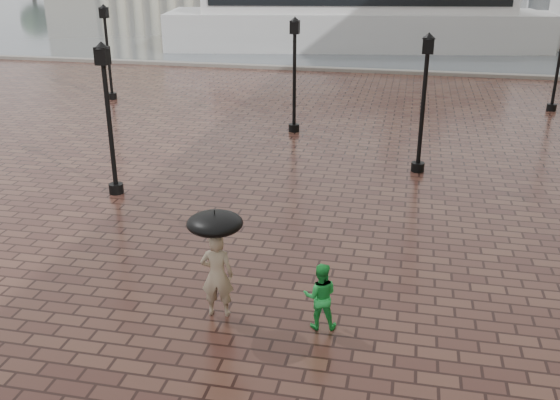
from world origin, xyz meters
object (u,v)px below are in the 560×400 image
adult_pedestrian (217,275)px  ferry_near (356,10)px  child_pedestrian (320,296)px  street_lamps (303,77)px

adult_pedestrian → ferry_near: (-1.03, 37.88, 1.84)m
adult_pedestrian → child_pedestrian: bearing=171.4°
street_lamps → adult_pedestrian: street_lamps is taller
street_lamps → ferry_near: ferry_near is taller
child_pedestrian → ferry_near: ferry_near is taller
adult_pedestrian → ferry_near: 37.94m
street_lamps → child_pedestrian: size_ratio=15.58×
adult_pedestrian → child_pedestrian: size_ratio=1.31×
street_lamps → child_pedestrian: 13.90m
street_lamps → ferry_near: bearing=90.8°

